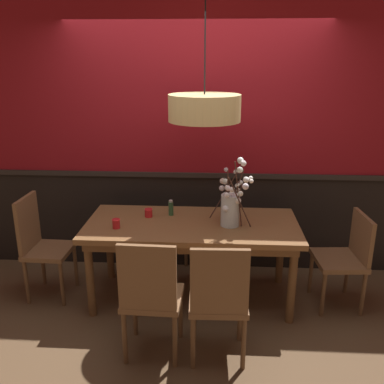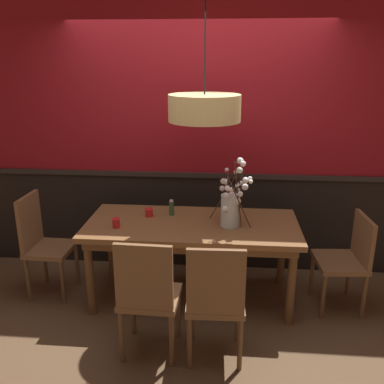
# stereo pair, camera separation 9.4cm
# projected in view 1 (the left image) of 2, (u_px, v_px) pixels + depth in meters

# --- Properties ---
(ground_plane) EXTENTS (24.00, 24.00, 0.00)m
(ground_plane) POSITION_uv_depth(u_px,v_px,m) (192.00, 297.00, 3.99)
(ground_plane) COLOR brown
(back_wall) EXTENTS (4.90, 0.14, 2.78)m
(back_wall) POSITION_uv_depth(u_px,v_px,m) (196.00, 139.00, 4.23)
(back_wall) COLOR black
(back_wall) RESTS_ON ground
(dining_table) EXTENTS (1.89, 0.85, 0.76)m
(dining_table) POSITION_uv_depth(u_px,v_px,m) (192.00, 232.00, 3.78)
(dining_table) COLOR brown
(dining_table) RESTS_ON ground
(chair_near_side_left) EXTENTS (0.44, 0.41, 0.97)m
(chair_near_side_left) POSITION_uv_depth(u_px,v_px,m) (151.00, 294.00, 3.04)
(chair_near_side_left) COLOR brown
(chair_near_side_left) RESTS_ON ground
(chair_head_east_end) EXTENTS (0.44, 0.47, 0.87)m
(chair_head_east_end) POSITION_uv_depth(u_px,v_px,m) (347.00, 255.00, 3.74)
(chair_head_east_end) COLOR brown
(chair_head_east_end) RESTS_ON ground
(chair_far_side_right) EXTENTS (0.42, 0.45, 0.90)m
(chair_far_side_right) POSITION_uv_depth(u_px,v_px,m) (218.00, 216.00, 4.60)
(chair_far_side_right) COLOR brown
(chair_far_side_right) RESTS_ON ground
(chair_far_side_left) EXTENTS (0.45, 0.42, 0.92)m
(chair_far_side_left) POSITION_uv_depth(u_px,v_px,m) (169.00, 214.00, 4.65)
(chair_far_side_left) COLOR brown
(chair_far_side_left) RESTS_ON ground
(chair_head_west_end) EXTENTS (0.41, 0.42, 0.97)m
(chair_head_west_end) POSITION_uv_depth(u_px,v_px,m) (41.00, 242.00, 3.88)
(chair_head_west_end) COLOR brown
(chair_head_west_end) RESTS_ON ground
(chair_near_side_right) EXTENTS (0.44, 0.40, 0.96)m
(chair_near_side_right) POSITION_uv_depth(u_px,v_px,m) (219.00, 298.00, 3.00)
(chair_near_side_right) COLOR brown
(chair_near_side_right) RESTS_ON ground
(vase_with_blossoms) EXTENTS (0.37, 0.52, 0.63)m
(vase_with_blossoms) POSITION_uv_depth(u_px,v_px,m) (231.00, 206.00, 3.65)
(vase_with_blossoms) COLOR silver
(vase_with_blossoms) RESTS_ON dining_table
(candle_holder_nearer_center) EXTENTS (0.08, 0.08, 0.08)m
(candle_holder_nearer_center) POSITION_uv_depth(u_px,v_px,m) (149.00, 213.00, 3.89)
(candle_holder_nearer_center) COLOR red
(candle_holder_nearer_center) RESTS_ON dining_table
(candle_holder_nearer_edge) EXTENTS (0.07, 0.07, 0.08)m
(candle_holder_nearer_edge) POSITION_uv_depth(u_px,v_px,m) (116.00, 224.00, 3.63)
(candle_holder_nearer_edge) COLOR red
(candle_holder_nearer_edge) RESTS_ON dining_table
(condiment_bottle) EXTENTS (0.05, 0.05, 0.15)m
(condiment_bottle) POSITION_uv_depth(u_px,v_px,m) (171.00, 208.00, 3.92)
(condiment_bottle) COLOR #2D5633
(condiment_bottle) RESTS_ON dining_table
(pendant_lamp) EXTENTS (0.60, 0.60, 1.12)m
(pendant_lamp) POSITION_uv_depth(u_px,v_px,m) (204.00, 108.00, 3.45)
(pendant_lamp) COLOR tan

